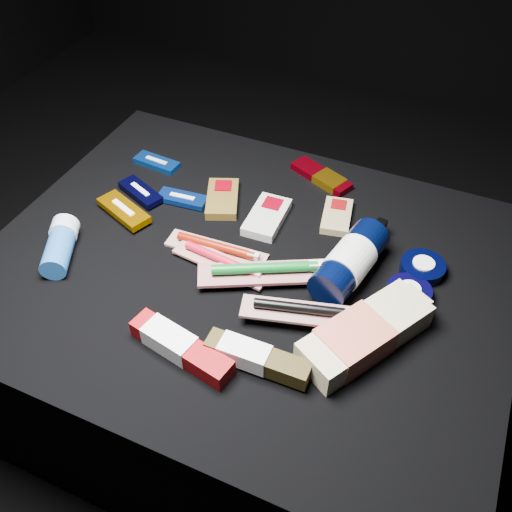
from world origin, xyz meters
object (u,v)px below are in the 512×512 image
at_px(lotion_bottle, 350,261).
at_px(toothpaste_carton_red, 177,345).
at_px(bodywash_bottle, 363,336).
at_px(deodorant_stick, 60,246).

bearing_deg(lotion_bottle, toothpaste_carton_red, -115.56).
bearing_deg(bodywash_bottle, deodorant_stick, -147.30).
relative_size(bodywash_bottle, deodorant_stick, 1.82).
bearing_deg(bodywash_bottle, lotion_bottle, 145.49).
xyz_separation_m(lotion_bottle, toothpaste_carton_red, (-0.20, -0.28, -0.02)).
distance_m(lotion_bottle, deodorant_stick, 0.54).
bearing_deg(toothpaste_carton_red, lotion_bottle, 65.24).
distance_m(bodywash_bottle, deodorant_stick, 0.58).
bearing_deg(deodorant_stick, bodywash_bottle, -23.22).
bearing_deg(toothpaste_carton_red, bodywash_bottle, 37.93).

